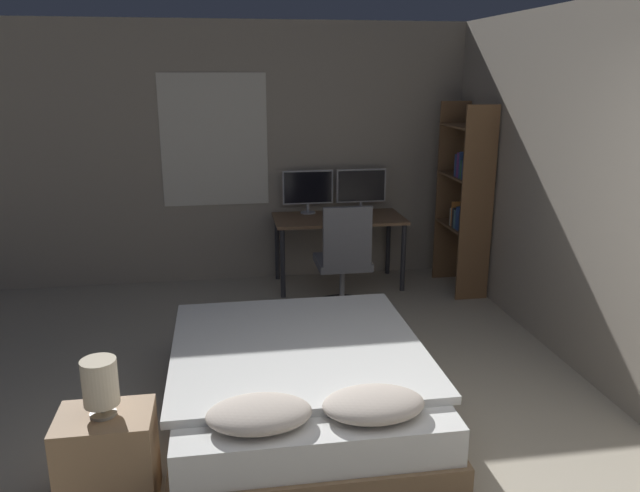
# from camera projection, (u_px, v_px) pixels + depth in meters

# --- Properties ---
(wall_back) EXTENTS (12.00, 0.08, 2.70)m
(wall_back) POSITION_uv_depth(u_px,v_px,m) (289.00, 154.00, 6.62)
(wall_back) COLOR #9E9384
(wall_back) RESTS_ON ground_plane
(wall_side_right) EXTENTS (0.06, 12.00, 2.70)m
(wall_side_right) POSITION_uv_depth(u_px,v_px,m) (614.00, 201.00, 4.24)
(wall_side_right) COLOR #9E9384
(wall_side_right) RESTS_ON ground_plane
(bed) EXTENTS (1.61, 1.97, 0.57)m
(bed) POSITION_uv_depth(u_px,v_px,m) (300.00, 386.00, 4.01)
(bed) COLOR #846647
(bed) RESTS_ON ground_plane
(nightstand) EXTENTS (0.48, 0.36, 0.53)m
(nightstand) POSITION_uv_depth(u_px,v_px,m) (108.00, 460.00, 3.23)
(nightstand) COLOR #997551
(nightstand) RESTS_ON ground_plane
(bedside_lamp) EXTENTS (0.18, 0.18, 0.30)m
(bedside_lamp) POSITION_uv_depth(u_px,v_px,m) (100.00, 383.00, 3.11)
(bedside_lamp) COLOR gray
(bedside_lamp) RESTS_ON nightstand
(desk) EXTENTS (1.34, 0.68, 0.74)m
(desk) POSITION_uv_depth(u_px,v_px,m) (339.00, 226.00, 6.49)
(desk) COLOR #846042
(desk) RESTS_ON ground_plane
(monitor_left) EXTENTS (0.54, 0.16, 0.46)m
(monitor_left) POSITION_uv_depth(u_px,v_px,m) (308.00, 189.00, 6.58)
(monitor_left) COLOR #B7B7BC
(monitor_left) RESTS_ON desk
(monitor_right) EXTENTS (0.54, 0.16, 0.46)m
(monitor_right) POSITION_uv_depth(u_px,v_px,m) (361.00, 187.00, 6.67)
(monitor_right) COLOR #B7B7BC
(monitor_right) RESTS_ON desk
(keyboard) EXTENTS (0.34, 0.13, 0.02)m
(keyboard) POSITION_uv_depth(u_px,v_px,m) (343.00, 222.00, 6.24)
(keyboard) COLOR #B7B7BC
(keyboard) RESTS_ON desk
(computer_mouse) EXTENTS (0.07, 0.05, 0.04)m
(computer_mouse) POSITION_uv_depth(u_px,v_px,m) (369.00, 220.00, 6.28)
(computer_mouse) COLOR #B7B7BC
(computer_mouse) RESTS_ON desk
(office_chair) EXTENTS (0.52, 0.52, 1.04)m
(office_chair) POSITION_uv_depth(u_px,v_px,m) (344.00, 267.00, 5.84)
(office_chair) COLOR black
(office_chair) RESTS_ON ground_plane
(bookshelf) EXTENTS (0.33, 0.71, 1.90)m
(bookshelf) POSITION_uv_depth(u_px,v_px,m) (466.00, 193.00, 6.24)
(bookshelf) COLOR brown
(bookshelf) RESTS_ON ground_plane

